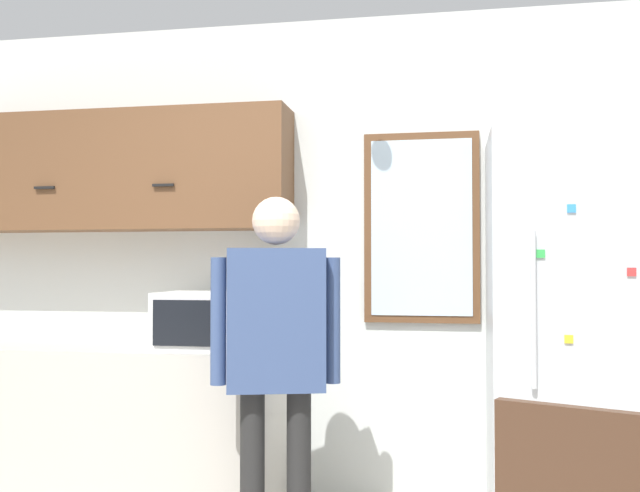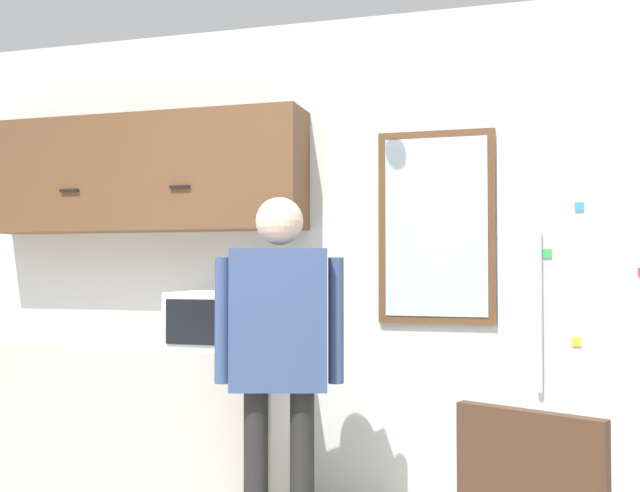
{
  "view_description": "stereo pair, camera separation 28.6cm",
  "coord_description": "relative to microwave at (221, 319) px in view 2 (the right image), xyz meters",
  "views": [
    {
      "loc": [
        0.66,
        -1.92,
        1.32
      ],
      "look_at": [
        0.1,
        1.09,
        1.4
      ],
      "focal_mm": 40.0,
      "sensor_mm": 36.0,
      "label": 1
    },
    {
      "loc": [
        0.94,
        -1.85,
        1.32
      ],
      "look_at": [
        0.1,
        1.09,
        1.4
      ],
      "focal_mm": 40.0,
      "sensor_mm": 36.0,
      "label": 2
    }
  ],
  "objects": [
    {
      "name": "window",
      "position": [
        1.08,
        0.36,
        0.49
      ],
      "size": [
        0.62,
        0.05,
        1.03
      ],
      "color": "brown"
    },
    {
      "name": "person",
      "position": [
        0.47,
        -0.42,
        -0.05
      ],
      "size": [
        0.56,
        0.33,
        1.63
      ],
      "rotation": [
        0.0,
        0.0,
        0.28
      ],
      "color": "black",
      "rests_on": "ground_plane"
    },
    {
      "name": "counter",
      "position": [
        -0.62,
        0.05,
        -0.59
      ],
      "size": [
        1.99,
        0.65,
        0.89
      ],
      "color": "#BCB7AD",
      "rests_on": "ground_plane"
    },
    {
      "name": "back_wall",
      "position": [
        0.58,
        0.4,
        0.31
      ],
      "size": [
        6.0,
        0.06,
        2.7
      ],
      "color": "silver",
      "rests_on": "ground_plane"
    },
    {
      "name": "refrigerator",
      "position": [
        1.8,
        0.03,
        -0.06
      ],
      "size": [
        0.76,
        0.69,
        1.95
      ],
      "color": "silver",
      "rests_on": "ground_plane"
    },
    {
      "name": "upper_cabinets",
      "position": [
        -0.62,
        0.22,
        0.81
      ],
      "size": [
        1.99,
        0.33,
        0.66
      ],
      "color": "brown"
    },
    {
      "name": "microwave",
      "position": [
        0.0,
        0.0,
        0.0
      ],
      "size": [
        0.49,
        0.39,
        0.29
      ],
      "color": "white",
      "rests_on": "counter"
    }
  ]
}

